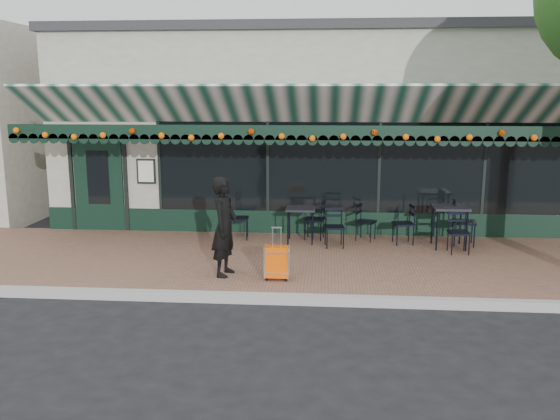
# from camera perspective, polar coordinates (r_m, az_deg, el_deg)

# --- Properties ---
(ground) EXTENTS (80.00, 80.00, 0.00)m
(ground) POSITION_cam_1_polar(r_m,az_deg,el_deg) (9.34, 2.57, -8.88)
(ground) COLOR black
(ground) RESTS_ON ground
(sidewalk) EXTENTS (18.00, 4.00, 0.15)m
(sidewalk) POSITION_cam_1_polar(r_m,az_deg,el_deg) (11.21, 2.94, -5.00)
(sidewalk) COLOR brown
(sidewalk) RESTS_ON ground
(curb) EXTENTS (18.00, 0.16, 0.15)m
(curb) POSITION_cam_1_polar(r_m,az_deg,el_deg) (9.23, 2.55, -8.62)
(curb) COLOR #9E9E99
(curb) RESTS_ON ground
(restaurant_building) EXTENTS (12.00, 9.60, 4.50)m
(restaurant_building) POSITION_cam_1_polar(r_m,az_deg,el_deg) (16.62, 3.62, 8.00)
(restaurant_building) COLOR gray
(restaurant_building) RESTS_ON ground
(woman) EXTENTS (0.51, 0.68, 1.69)m
(woman) POSITION_cam_1_polar(r_m,az_deg,el_deg) (10.01, -5.38, -1.59)
(woman) COLOR black
(woman) RESTS_ON sidewalk
(suitcase) EXTENTS (0.39, 0.22, 0.89)m
(suitcase) POSITION_cam_1_polar(r_m,az_deg,el_deg) (9.84, -0.31, -5.06)
(suitcase) COLOR #EF5407
(suitcase) RESTS_ON sidewalk
(cafe_table_a) EXTENTS (0.68, 0.68, 0.84)m
(cafe_table_a) POSITION_cam_1_polar(r_m,az_deg,el_deg) (12.25, 16.04, -0.03)
(cafe_table_a) COLOR black
(cafe_table_a) RESTS_ON sidewalk
(cafe_table_b) EXTENTS (0.59, 0.59, 0.73)m
(cafe_table_b) POSITION_cam_1_polar(r_m,az_deg,el_deg) (12.20, 2.00, -0.11)
(cafe_table_b) COLOR black
(cafe_table_b) RESTS_ON sidewalk
(chair_a_left) EXTENTS (0.47, 0.47, 0.82)m
(chair_a_left) POSITION_cam_1_polar(r_m,az_deg,el_deg) (12.38, 11.79, -1.35)
(chair_a_left) COLOR black
(chair_a_left) RESTS_ON sidewalk
(chair_a_right) EXTENTS (0.51, 0.51, 0.93)m
(chair_a_right) POSITION_cam_1_polar(r_m,az_deg,el_deg) (12.58, 17.29, -1.16)
(chair_a_right) COLOR black
(chair_a_right) RESTS_ON sidewalk
(chair_a_front) EXTENTS (0.42, 0.42, 0.80)m
(chair_a_front) POSITION_cam_1_polar(r_m,az_deg,el_deg) (11.93, 16.83, -2.13)
(chair_a_front) COLOR black
(chair_a_front) RESTS_ON sidewalk
(chair_b_left) EXTENTS (0.47, 0.47, 0.83)m
(chair_b_left) POSITION_cam_1_polar(r_m,az_deg,el_deg) (12.54, 3.32, -0.95)
(chair_b_left) COLOR black
(chair_b_left) RESTS_ON sidewalk
(chair_b_right) EXTENTS (0.50, 0.50, 0.77)m
(chair_b_right) POSITION_cam_1_polar(r_m,az_deg,el_deg) (12.57, 8.27, -1.17)
(chair_b_right) COLOR black
(chair_b_right) RESTS_ON sidewalk
(chair_b_front) EXTENTS (0.44, 0.44, 0.80)m
(chair_b_front) POSITION_cam_1_polar(r_m,az_deg,el_deg) (11.92, 5.26, -1.70)
(chair_b_front) COLOR black
(chair_b_front) RESTS_ON sidewalk
(chair_solo) EXTENTS (0.47, 0.47, 0.86)m
(chair_solo) POSITION_cam_1_polar(r_m,az_deg,el_deg) (12.56, -4.00, -0.85)
(chair_solo) COLOR black
(chair_solo) RESTS_ON sidewalk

